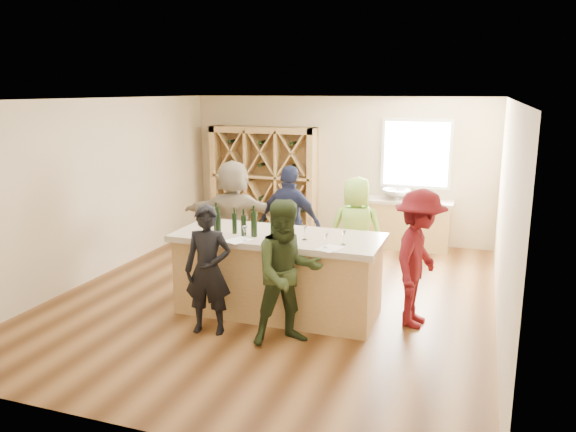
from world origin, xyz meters
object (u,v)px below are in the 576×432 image
(wine_bottle_c, at_px, (235,223))
(person_far_mid, at_px, (290,223))
(wine_bottle_f, at_px, (273,229))
(person_far_left, at_px, (234,217))
(wine_bottle_d, at_px, (244,225))
(wine_bottle_e, at_px, (254,224))
(person_near_left, at_px, (208,270))
(person_server, at_px, (419,259))
(sink, at_px, (396,194))
(person_far_right, at_px, (356,232))
(tasting_counter_base, at_px, (278,277))
(wine_bottle_a, at_px, (217,221))
(wine_bottle_b, at_px, (218,223))
(wine_rack, at_px, (264,181))
(person_near_right, at_px, (287,273))

(wine_bottle_c, xyz_separation_m, person_far_mid, (0.24, 1.54, -0.32))
(wine_bottle_f, bearing_deg, person_far_left, 127.96)
(wine_bottle_d, distance_m, wine_bottle_e, 0.14)
(person_near_left, relative_size, person_server, 0.91)
(sink, bearing_deg, person_far_left, -133.27)
(person_server, distance_m, person_far_right, 1.60)
(sink, xyz_separation_m, person_far_right, (-0.24, -2.37, -0.18))
(wine_bottle_c, distance_m, wine_bottle_d, 0.17)
(tasting_counter_base, xyz_separation_m, person_far_left, (-1.28, 1.40, 0.42))
(wine_bottle_d, distance_m, person_far_left, 1.86)
(sink, height_order, person_near_left, person_near_left)
(wine_bottle_a, bearing_deg, wine_bottle_d, -6.08)
(wine_bottle_b, bearing_deg, person_near_left, -76.07)
(sink, xyz_separation_m, person_server, (0.82, -3.58, -0.14))
(wine_rack, height_order, sink, wine_rack)
(wine_rack, distance_m, person_near_left, 4.85)
(sink, distance_m, wine_bottle_e, 4.17)
(wine_bottle_b, xyz_separation_m, wine_bottle_f, (0.78, -0.05, 0.00))
(wine_bottle_c, bearing_deg, wine_bottle_f, -14.98)
(wine_rack, bearing_deg, tasting_counter_base, -65.76)
(person_far_left, bearing_deg, wine_bottle_a, 94.44)
(wine_rack, xyz_separation_m, person_near_right, (2.15, -4.67, -0.24))
(wine_bottle_c, bearing_deg, person_far_left, 115.18)
(tasting_counter_base, relative_size, wine_bottle_a, 8.08)
(wine_bottle_c, height_order, wine_bottle_e, wine_bottle_e)
(tasting_counter_base, distance_m, person_far_right, 1.62)
(wine_bottle_c, relative_size, person_far_mid, 0.15)
(wine_bottle_d, bearing_deg, person_server, 10.70)
(wine_rack, distance_m, sink, 2.70)
(wine_bottle_d, relative_size, person_near_left, 0.17)
(wine_bottle_c, bearing_deg, person_server, 8.35)
(wine_bottle_a, height_order, wine_bottle_d, wine_bottle_a)
(person_server, bearing_deg, wine_bottle_a, 106.35)
(wine_bottle_b, xyz_separation_m, person_far_mid, (0.42, 1.65, -0.33))
(sink, relative_size, person_far_right, 0.32)
(wine_rack, bearing_deg, person_near_left, -76.28)
(person_near_left, relative_size, person_near_right, 0.93)
(person_far_right, distance_m, wine_bottle_f, 1.88)
(person_far_right, height_order, person_far_left, person_far_left)
(wine_bottle_c, distance_m, person_far_mid, 1.59)
(wine_bottle_b, bearing_deg, wine_bottle_d, 7.41)
(sink, xyz_separation_m, wine_bottle_e, (-1.22, -3.98, 0.23))
(sink, distance_m, person_far_mid, 2.71)
(wine_bottle_f, bearing_deg, wine_rack, 113.26)
(wine_rack, distance_m, person_server, 5.07)
(wine_bottle_e, distance_m, person_far_left, 1.92)
(wine_bottle_b, height_order, person_far_right, person_far_right)
(person_far_right, bearing_deg, person_server, 126.44)
(tasting_counter_base, height_order, person_far_left, person_far_left)
(wine_bottle_a, bearing_deg, sink, 65.87)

